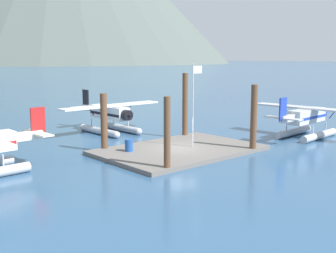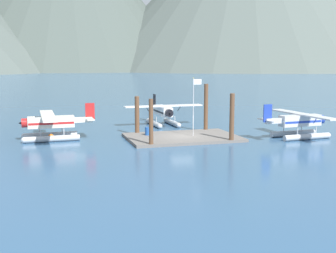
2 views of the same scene
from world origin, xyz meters
name	(u,v)px [view 1 (image 1 of 2)]	position (x,y,z in m)	size (l,w,h in m)	color
ground_plane	(179,152)	(0.00, 0.00, 0.00)	(1200.00, 1200.00, 0.00)	#2D5175
dock_platform	(179,150)	(0.00, 0.00, 0.15)	(11.91, 7.97, 0.30)	#66605B
piling_near_left	(167,135)	(-4.42, -3.63, 2.37)	(0.42, 0.42, 4.73)	brown
piling_near_right	(254,119)	(4.10, -3.73, 2.55)	(0.49, 0.49, 5.09)	brown
piling_far_left	(104,123)	(-4.17, 3.79, 2.21)	(0.51, 0.51, 4.43)	brown
piling_far_right	(185,106)	(4.20, 3.75, 2.86)	(0.48, 0.48, 5.73)	brown
flagpole	(194,96)	(1.26, -0.29, 4.21)	(0.95, 0.10, 6.31)	silver
fuel_drum	(129,145)	(-3.48, 1.64, 0.74)	(0.62, 0.62, 0.88)	#1E4C99
seaplane_silver_stbd_aft	(307,120)	(12.56, -3.15, 1.58)	(7.97, 10.47, 3.84)	#B7BABF
seaplane_white_bow_centre	(110,116)	(0.78, 10.42, 1.58)	(10.42, 7.98, 3.84)	#B7BABF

